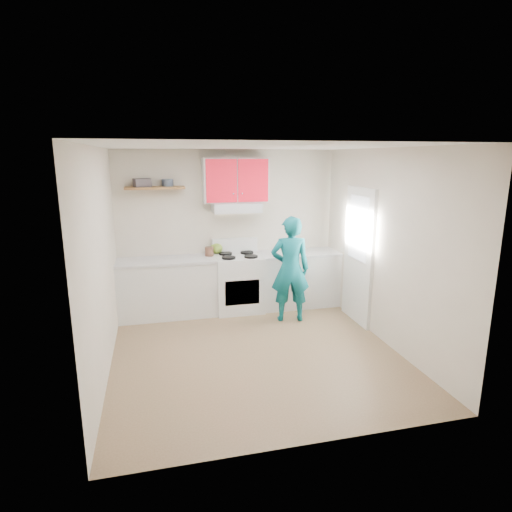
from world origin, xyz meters
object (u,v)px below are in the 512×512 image
object	(u,v)px
stove	(238,283)
tin	(168,183)
kettle	(216,248)
crock	(209,252)
person	(290,269)

from	to	relation	value
stove	tin	distance (m)	1.96
stove	kettle	size ratio (longest dim) A/B	4.43
crock	person	size ratio (longest dim) A/B	0.10
kettle	person	xyz separation A→B (m)	(1.00, -0.87, -0.19)
stove	person	xyz separation A→B (m)	(0.68, -0.62, 0.36)
tin	kettle	size ratio (longest dim) A/B	0.86
person	crock	bearing A→B (deg)	-22.09
tin	crock	size ratio (longest dim) A/B	1.07
stove	person	size ratio (longest dim) A/B	0.56
kettle	crock	distance (m)	0.20
tin	crock	bearing A→B (deg)	-9.76
stove	person	world-z (taller)	person
stove	tin	bearing A→B (deg)	168.67
tin	kettle	world-z (taller)	tin
person	kettle	bearing A→B (deg)	-30.75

